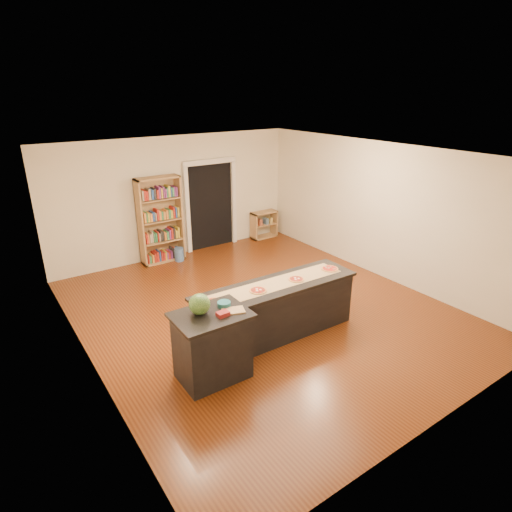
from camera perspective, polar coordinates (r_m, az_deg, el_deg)
room at (r=7.30m, az=0.89°, el=2.44°), size 6.00×7.00×2.80m
doorway at (r=10.64m, az=-6.08°, el=7.37°), size 1.40×0.09×2.21m
kitchen_island at (r=6.93m, az=2.63°, el=-7.20°), size 2.78×0.75×0.92m
side_counter at (r=6.00m, az=-5.85°, el=-11.80°), size 1.01×0.74×1.00m
bookshelf at (r=9.96m, az=-12.62°, el=4.67°), size 0.98×0.35×1.97m
low_shelf at (r=11.50m, az=1.07°, el=4.22°), size 0.72×0.31×0.72m
waste_bin at (r=10.14m, az=-10.21°, el=0.21°), size 0.21×0.21×0.31m
kraft_paper at (r=6.74m, az=2.59°, el=-3.72°), size 2.42×0.49×0.00m
watermelon at (r=5.70m, az=-7.54°, el=-6.39°), size 0.29×0.29×0.29m
cutting_board at (r=5.78m, az=-3.03°, el=-7.28°), size 0.34×0.28×0.02m
package_red at (r=5.67m, az=-4.43°, el=-7.70°), size 0.17×0.12×0.06m
package_teal at (r=5.90m, az=-4.29°, el=-6.42°), size 0.18×0.18×0.07m
pizza_a at (r=6.19m, az=-5.69°, el=-6.10°), size 0.27×0.27×0.02m
pizza_b at (r=6.50m, az=0.26°, el=-4.60°), size 0.27×0.27×0.02m
pizza_c at (r=6.89m, az=5.39°, el=-3.09°), size 0.26×0.26×0.02m
pizza_d at (r=7.36m, az=9.79°, el=-1.67°), size 0.28×0.28×0.02m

